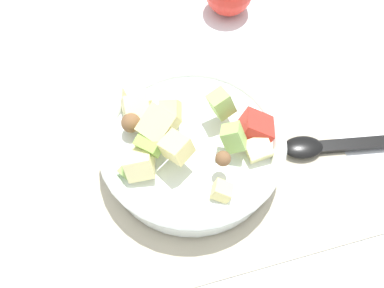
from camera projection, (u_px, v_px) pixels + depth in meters
ground_plane at (186, 167)px, 0.60m from camera, size 2.40×2.40×0.00m
placemat at (186, 166)px, 0.60m from camera, size 0.44×0.32×0.01m
salad_bowl at (191, 146)px, 0.57m from camera, size 0.25×0.25×0.11m
serving_spoon at (333, 145)px, 0.61m from camera, size 0.22×0.06×0.01m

